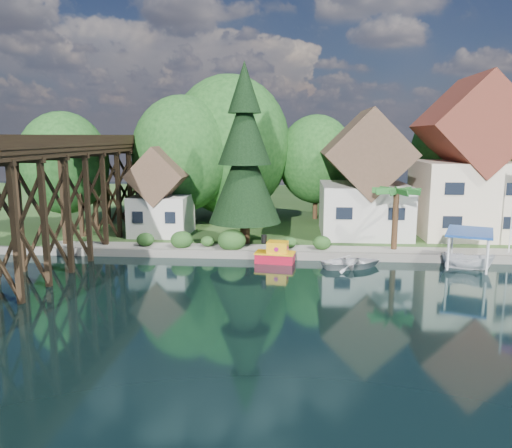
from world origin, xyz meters
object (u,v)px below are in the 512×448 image
Objects in this scene: palm_tree at (397,193)px; tugboat at (276,254)px; trestle_bridge at (56,191)px; boat_white_a at (352,261)px; shed at (161,197)px; house_center at (468,168)px; house_left at (365,183)px; conifer at (245,158)px; boat_canopy at (468,253)px.

tugboat is (-9.08, -2.73, -4.31)m from palm_tree.
trestle_bridge is 21.57m from boat_white_a.
palm_tree is at bearing -13.51° from shed.
house_left is at bearing -176.82° from house_center.
house_left is at bearing 25.21° from trestle_bridge.
conifer reaches higher than shed.
trestle_bridge is at bearing -178.05° from boat_canopy.
house_center is 10.11m from palm_tree.
palm_tree is at bearing -60.80° from boat_white_a.
palm_tree is 1.66× the size of tugboat.
house_left is (23.00, 10.83, -0.21)m from trestle_bridge.
house_left is 9.10m from house_center.
house_left reaches higher than tugboat.
conifer is at bearing 122.56° from tugboat.
boat_white_a is 0.86× the size of boat_canopy.
house_center is at bearing 29.77° from tugboat.
trestle_bridge is at bearing -173.05° from tugboat.
house_center reaches higher than boat_canopy.
house_center reaches higher than shed.
conifer is (7.81, -3.21, 3.65)m from shed.
tugboat is (-16.50, -9.44, -5.79)m from house_center.
conifer is 2.85× the size of palm_tree.
house_left is at bearing 121.27° from boat_canopy.
trestle_bridge is 14.40× the size of tugboat.
house_left reaches higher than trestle_bridge.
tugboat is at bearing -35.30° from shed.
house_center is 1.77× the size of shed.
conifer is (-19.19, -5.21, 1.06)m from house_center.
house_center is 0.96× the size of conifer.
boat_white_a is at bearing -27.85° from shed.
trestle_bridge is at bearing -154.79° from house_left.
tugboat is 0.61× the size of boat_canopy.
house_center is 19.87m from tugboat.
shed is at bearing 166.49° from palm_tree.
boat_white_a is (20.98, 0.88, -4.90)m from trestle_bridge.
palm_tree is (-7.41, -6.71, -1.48)m from house_center.
palm_tree is (1.59, -6.21, -0.20)m from house_left.
conifer is at bearing 162.41° from boat_canopy.
conifer reaches higher than palm_tree.
trestle_bridge is 3.05× the size of conifer.
conifer is at bearing 40.52° from boat_white_a.
house_left is 2.17× the size of palm_tree.
house_center is 27.20m from shed.
trestle_bridge reaches higher than shed.
shed is 25.52m from boat_canopy.
conifer is at bearing 25.52° from trestle_bridge.
boat_canopy is at bearing -17.59° from conifer.
shed is at bearing 45.29° from boat_white_a.
palm_tree reaches higher than tugboat.
shed is 18.39m from boat_white_a.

